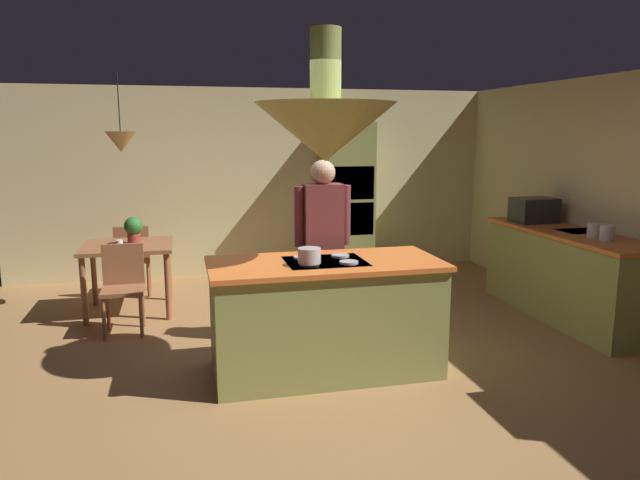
{
  "coord_description": "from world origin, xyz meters",
  "views": [
    {
      "loc": [
        -1.12,
        -4.7,
        1.97
      ],
      "look_at": [
        0.1,
        0.4,
        1.0
      ],
      "focal_mm": 33.08,
      "sensor_mm": 36.0,
      "label": 1
    }
  ],
  "objects_px": {
    "chair_facing_island": "(123,282)",
    "person_at_island": "(323,239)",
    "oven_tower": "(346,200)",
    "canister_flour": "(607,233)",
    "cup_on_table": "(119,244)",
    "dining_table": "(128,254)",
    "canister_sugar": "(594,230)",
    "potted_plant_on_table": "(134,229)",
    "microwave_on_counter": "(534,210)",
    "kitchen_island": "(325,316)",
    "cooking_pot_on_cooktop": "(309,256)",
    "chair_by_back_wall": "(133,255)"
  },
  "relations": [
    {
      "from": "chair_facing_island",
      "to": "person_at_island",
      "type": "bearing_deg",
      "value": -21.32
    },
    {
      "from": "oven_tower",
      "to": "canister_flour",
      "type": "bearing_deg",
      "value": -59.85
    },
    {
      "from": "cup_on_table",
      "to": "dining_table",
      "type": "bearing_deg",
      "value": 75.49
    },
    {
      "from": "canister_flour",
      "to": "canister_sugar",
      "type": "distance_m",
      "value": 0.18
    },
    {
      "from": "oven_tower",
      "to": "potted_plant_on_table",
      "type": "height_order",
      "value": "oven_tower"
    },
    {
      "from": "potted_plant_on_table",
      "to": "cup_on_table",
      "type": "height_order",
      "value": "potted_plant_on_table"
    },
    {
      "from": "oven_tower",
      "to": "canister_sugar",
      "type": "xyz_separation_m",
      "value": [
        1.74,
        -2.82,
        -0.04
      ]
    },
    {
      "from": "chair_facing_island",
      "to": "canister_sugar",
      "type": "xyz_separation_m",
      "value": [
        4.54,
        -1.01,
        0.51
      ]
    },
    {
      "from": "cup_on_table",
      "to": "canister_sugar",
      "type": "xyz_separation_m",
      "value": [
        4.6,
        -1.45,
        0.2
      ]
    },
    {
      "from": "chair_facing_island",
      "to": "canister_sugar",
      "type": "relative_size",
      "value": 6.19
    },
    {
      "from": "chair_facing_island",
      "to": "canister_flour",
      "type": "bearing_deg",
      "value": -14.66
    },
    {
      "from": "canister_flour",
      "to": "microwave_on_counter",
      "type": "relative_size",
      "value": 0.33
    },
    {
      "from": "kitchen_island",
      "to": "cooking_pot_on_cooktop",
      "type": "height_order",
      "value": "cooking_pot_on_cooktop"
    },
    {
      "from": "kitchen_island",
      "to": "oven_tower",
      "type": "relative_size",
      "value": 0.9
    },
    {
      "from": "kitchen_island",
      "to": "dining_table",
      "type": "height_order",
      "value": "kitchen_island"
    },
    {
      "from": "person_at_island",
      "to": "cooking_pot_on_cooktop",
      "type": "xyz_separation_m",
      "value": [
        -0.31,
        -0.84,
        0.03
      ]
    },
    {
      "from": "canister_sugar",
      "to": "person_at_island",
      "type": "bearing_deg",
      "value": 173.95
    },
    {
      "from": "dining_table",
      "to": "chair_facing_island",
      "type": "distance_m",
      "value": 0.68
    },
    {
      "from": "person_at_island",
      "to": "microwave_on_counter",
      "type": "xyz_separation_m",
      "value": [
        2.69,
        0.75,
        0.09
      ]
    },
    {
      "from": "oven_tower",
      "to": "cup_on_table",
      "type": "relative_size",
      "value": 23.27
    },
    {
      "from": "cup_on_table",
      "to": "canister_sugar",
      "type": "bearing_deg",
      "value": -17.51
    },
    {
      "from": "dining_table",
      "to": "canister_flour",
      "type": "bearing_deg",
      "value": -22.2
    },
    {
      "from": "dining_table",
      "to": "chair_by_back_wall",
      "type": "xyz_separation_m",
      "value": [
        0.0,
        0.66,
        -0.15
      ]
    },
    {
      "from": "chair_by_back_wall",
      "to": "cup_on_table",
      "type": "distance_m",
      "value": 0.94
    },
    {
      "from": "canister_sugar",
      "to": "microwave_on_counter",
      "type": "xyz_separation_m",
      "value": [
        0.0,
        1.04,
        0.07
      ]
    },
    {
      "from": "microwave_on_counter",
      "to": "cooking_pot_on_cooktop",
      "type": "height_order",
      "value": "microwave_on_counter"
    },
    {
      "from": "kitchen_island",
      "to": "person_at_island",
      "type": "xyz_separation_m",
      "value": [
        0.15,
        0.71,
        0.52
      ]
    },
    {
      "from": "microwave_on_counter",
      "to": "chair_facing_island",
      "type": "bearing_deg",
      "value": -179.65
    },
    {
      "from": "chair_by_back_wall",
      "to": "cup_on_table",
      "type": "bearing_deg",
      "value": 86.3
    },
    {
      "from": "oven_tower",
      "to": "cooking_pot_on_cooktop",
      "type": "height_order",
      "value": "oven_tower"
    },
    {
      "from": "oven_tower",
      "to": "chair_facing_island",
      "type": "distance_m",
      "value": 3.38
    },
    {
      "from": "dining_table",
      "to": "chair_by_back_wall",
      "type": "distance_m",
      "value": 0.68
    },
    {
      "from": "cup_on_table",
      "to": "cooking_pot_on_cooktop",
      "type": "relative_size",
      "value": 0.5
    },
    {
      "from": "oven_tower",
      "to": "microwave_on_counter",
      "type": "height_order",
      "value": "oven_tower"
    },
    {
      "from": "person_at_island",
      "to": "chair_facing_island",
      "type": "relative_size",
      "value": 1.97
    },
    {
      "from": "cup_on_table",
      "to": "oven_tower",
      "type": "bearing_deg",
      "value": 25.53
    },
    {
      "from": "potted_plant_on_table",
      "to": "microwave_on_counter",
      "type": "relative_size",
      "value": 0.65
    },
    {
      "from": "oven_tower",
      "to": "chair_facing_island",
      "type": "xyz_separation_m",
      "value": [
        -2.8,
        -1.81,
        -0.54
      ]
    },
    {
      "from": "canister_flour",
      "to": "potted_plant_on_table",
      "type": "bearing_deg",
      "value": 157.5
    },
    {
      "from": "oven_tower",
      "to": "person_at_island",
      "type": "relative_size",
      "value": 1.22
    },
    {
      "from": "potted_plant_on_table",
      "to": "canister_sugar",
      "type": "height_order",
      "value": "canister_sugar"
    },
    {
      "from": "kitchen_island",
      "to": "chair_facing_island",
      "type": "relative_size",
      "value": 2.16
    },
    {
      "from": "potted_plant_on_table",
      "to": "dining_table",
      "type": "bearing_deg",
      "value": 176.89
    },
    {
      "from": "chair_by_back_wall",
      "to": "cup_on_table",
      "type": "height_order",
      "value": "chair_by_back_wall"
    },
    {
      "from": "oven_tower",
      "to": "person_at_island",
      "type": "height_order",
      "value": "oven_tower"
    },
    {
      "from": "person_at_island",
      "to": "chair_by_back_wall",
      "type": "height_order",
      "value": "person_at_island"
    },
    {
      "from": "dining_table",
      "to": "canister_sugar",
      "type": "height_order",
      "value": "canister_sugar"
    },
    {
      "from": "chair_by_back_wall",
      "to": "canister_sugar",
      "type": "distance_m",
      "value": 5.13
    },
    {
      "from": "kitchen_island",
      "to": "oven_tower",
      "type": "distance_m",
      "value": 3.47
    },
    {
      "from": "person_at_island",
      "to": "microwave_on_counter",
      "type": "distance_m",
      "value": 2.79
    }
  ]
}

